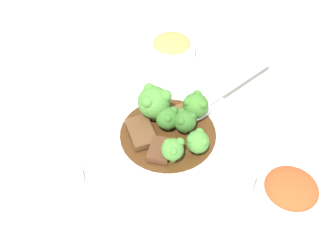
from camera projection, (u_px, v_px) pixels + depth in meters
name	position (u px, v px, depth m)	size (l,w,h in m)	color
ground_plane	(168.00, 139.00, 0.67)	(4.00, 4.00, 0.00)	silver
main_plate	(168.00, 135.00, 0.67)	(0.26, 0.26, 0.02)	white
beef_strip_0	(141.00, 132.00, 0.65)	(0.07, 0.05, 0.01)	brown
beef_strip_1	(176.00, 114.00, 0.68)	(0.05, 0.08, 0.01)	brown
beef_strip_2	(160.00, 150.00, 0.63)	(0.05, 0.05, 0.01)	#56331E
broccoli_floret_0	(168.00, 118.00, 0.65)	(0.04, 0.04, 0.04)	#8EB756
broccoli_floret_1	(196.00, 105.00, 0.66)	(0.04, 0.04, 0.05)	#7FA84C
broccoli_floret_2	(154.00, 102.00, 0.65)	(0.05, 0.05, 0.06)	#8EB756
broccoli_floret_3	(174.00, 149.00, 0.60)	(0.04, 0.04, 0.04)	#8EB756
broccoli_floret_4	(198.00, 141.00, 0.62)	(0.04, 0.04, 0.04)	#8EB756
broccoli_floret_5	(185.00, 121.00, 0.64)	(0.04, 0.04, 0.04)	#7FA84C
serving_spoon	(206.00, 105.00, 0.69)	(0.15, 0.21, 0.01)	silver
side_bowl_kimchi	(289.00, 193.00, 0.57)	(0.10, 0.10, 0.06)	white
side_bowl_appetizer	(172.00, 48.00, 0.80)	(0.10, 0.10, 0.05)	white
sauce_dish	(63.00, 179.00, 0.61)	(0.06, 0.06, 0.01)	white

